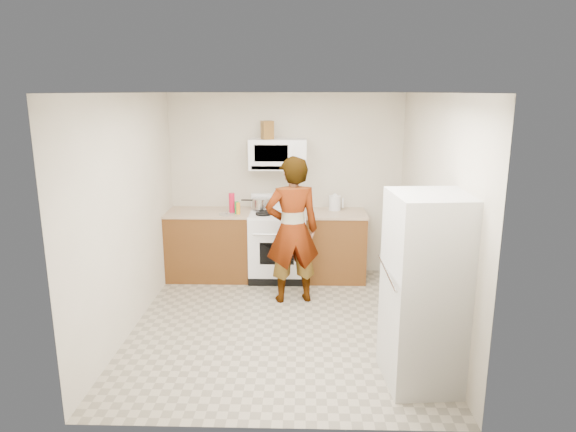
{
  "coord_description": "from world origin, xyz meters",
  "views": [
    {
      "loc": [
        0.23,
        -5.23,
        2.51
      ],
      "look_at": [
        0.06,
        0.55,
        1.11
      ],
      "focal_mm": 32.0,
      "sensor_mm": 36.0,
      "label": 1
    }
  ],
  "objects_px": {
    "microwave": "(278,154)",
    "fridge": "(429,291)",
    "gas_range": "(278,244)",
    "saucepan": "(261,203)",
    "person": "(292,230)",
    "kettle": "(335,203)"
  },
  "relations": [
    {
      "from": "person",
      "to": "saucepan",
      "type": "distance_m",
      "value": 1.03
    },
    {
      "from": "gas_range",
      "to": "kettle",
      "type": "distance_m",
      "value": 0.96
    },
    {
      "from": "microwave",
      "to": "kettle",
      "type": "relative_size",
      "value": 3.88
    },
    {
      "from": "gas_range",
      "to": "kettle",
      "type": "bearing_deg",
      "value": 10.01
    },
    {
      "from": "fridge",
      "to": "saucepan",
      "type": "bearing_deg",
      "value": 116.63
    },
    {
      "from": "fridge",
      "to": "saucepan",
      "type": "relative_size",
      "value": 6.83
    },
    {
      "from": "microwave",
      "to": "person",
      "type": "bearing_deg",
      "value": -76.94
    },
    {
      "from": "person",
      "to": "fridge",
      "type": "height_order",
      "value": "person"
    },
    {
      "from": "microwave",
      "to": "fridge",
      "type": "relative_size",
      "value": 0.45
    },
    {
      "from": "gas_range",
      "to": "fridge",
      "type": "distance_m",
      "value": 2.96
    },
    {
      "from": "microwave",
      "to": "kettle",
      "type": "xyz_separation_m",
      "value": [
        0.77,
        0.01,
        -0.67
      ]
    },
    {
      "from": "gas_range",
      "to": "saucepan",
      "type": "relative_size",
      "value": 4.54
    },
    {
      "from": "kettle",
      "to": "fridge",
      "type": "bearing_deg",
      "value": -70.46
    },
    {
      "from": "fridge",
      "to": "saucepan",
      "type": "xyz_separation_m",
      "value": [
        -1.66,
        2.7,
        0.17
      ]
    },
    {
      "from": "microwave",
      "to": "fridge",
      "type": "distance_m",
      "value": 3.16
    },
    {
      "from": "gas_range",
      "to": "fridge",
      "type": "bearing_deg",
      "value": -60.92
    },
    {
      "from": "person",
      "to": "kettle",
      "type": "distance_m",
      "value": 1.09
    },
    {
      "from": "person",
      "to": "fridge",
      "type": "distance_m",
      "value": 2.15
    },
    {
      "from": "fridge",
      "to": "kettle",
      "type": "distance_m",
      "value": 2.78
    },
    {
      "from": "microwave",
      "to": "person",
      "type": "distance_m",
      "value": 1.24
    },
    {
      "from": "gas_range",
      "to": "person",
      "type": "height_order",
      "value": "person"
    },
    {
      "from": "saucepan",
      "to": "fridge",
      "type": "bearing_deg",
      "value": -58.37
    }
  ]
}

